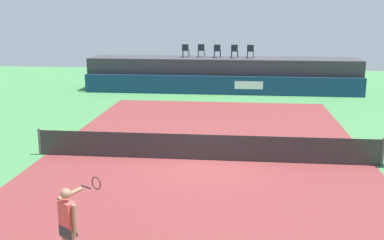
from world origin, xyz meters
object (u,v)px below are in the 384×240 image
at_px(spectator_chair_center, 217,50).
at_px(tennis_player, 69,225).
at_px(spectator_chair_left, 201,50).
at_px(net_post_near, 40,142).
at_px(tennis_ball, 230,105).
at_px(spectator_chair_far_right, 250,51).
at_px(spectator_chair_right, 235,51).
at_px(spectator_chair_far_left, 186,50).
at_px(net_post_far, 383,152).

height_order(spectator_chair_center, tennis_player, spectator_chair_center).
bearing_deg(spectator_chair_left, net_post_near, -106.96).
bearing_deg(tennis_ball, net_post_near, -124.87).
xyz_separation_m(spectator_chair_left, spectator_chair_far_right, (3.31, -0.31, 0.00)).
distance_m(spectator_chair_right, spectator_chair_far_right, 1.05).
bearing_deg(spectator_chair_center, spectator_chair_far_left, 176.54).
relative_size(tennis_player, tennis_ball, 26.03).
bearing_deg(spectator_chair_left, tennis_player, -91.87).
bearing_deg(tennis_ball, spectator_chair_center, 100.96).
distance_m(spectator_chair_center, tennis_ball, 6.06).
distance_m(spectator_chair_far_left, spectator_chair_left, 1.06).
relative_size(spectator_chair_far_right, net_post_near, 0.89).
bearing_deg(net_post_far, net_post_near, 180.00).
relative_size(spectator_chair_center, spectator_chair_far_right, 1.00).
relative_size(spectator_chair_far_left, spectator_chair_far_right, 1.00).
xyz_separation_m(spectator_chair_center, tennis_ball, (1.04, -5.35, -2.66)).
xyz_separation_m(spectator_chair_far_right, tennis_player, (-4.06, -22.64, -1.73)).
distance_m(spectator_chair_left, tennis_player, 23.03).
height_order(spectator_chair_right, net_post_far, spectator_chair_right).
relative_size(spectator_chair_far_right, tennis_ball, 13.06).
bearing_deg(tennis_player, spectator_chair_right, 82.45).
height_order(spectator_chair_far_right, net_post_far, spectator_chair_far_right).
distance_m(spectator_chair_far_left, spectator_chair_far_right, 4.36).
bearing_deg(spectator_chair_left, spectator_chair_right, -7.57).
xyz_separation_m(spectator_chair_far_left, spectator_chair_right, (3.30, -0.14, 0.00)).
bearing_deg(spectator_chair_left, net_post_far, -63.64).
xyz_separation_m(spectator_chair_far_left, net_post_far, (8.72, -15.33, -2.19)).
distance_m(net_post_far, tennis_ball, 11.31).
distance_m(spectator_chair_left, spectator_chair_right, 2.28).
relative_size(spectator_chair_far_right, net_post_far, 0.89).
distance_m(spectator_chair_far_left, spectator_chair_center, 2.16).
xyz_separation_m(spectator_chair_far_left, tennis_player, (0.30, -22.79, -1.73)).
height_order(spectator_chair_far_left, net_post_far, spectator_chair_far_left).
xyz_separation_m(spectator_chair_far_right, net_post_near, (-8.03, -15.18, -2.19)).
relative_size(spectator_chair_left, tennis_player, 0.50).
height_order(spectator_chair_center, spectator_chair_far_right, same).
relative_size(net_post_far, tennis_player, 0.56).
bearing_deg(spectator_chair_right, spectator_chair_center, 179.56).
bearing_deg(spectator_chair_far_left, spectator_chair_far_right, -1.93).
bearing_deg(net_post_near, spectator_chair_center, 69.01).
height_order(net_post_far, tennis_player, tennis_player).
xyz_separation_m(spectator_chair_left, spectator_chair_right, (2.26, -0.30, 0.00)).
relative_size(spectator_chair_left, spectator_chair_center, 1.00).
bearing_deg(spectator_chair_center, spectator_chair_right, -0.44).
xyz_separation_m(spectator_chair_left, net_post_near, (-4.72, -15.49, -2.19)).
bearing_deg(spectator_chair_center, net_post_far, -66.62).
bearing_deg(spectator_chair_far_left, tennis_ball, -59.78).
bearing_deg(tennis_player, spectator_chair_center, 85.32).
bearing_deg(spectator_chair_center, spectator_chair_left, 165.26).
xyz_separation_m(tennis_player, tennis_ball, (2.89, 17.32, -0.92)).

